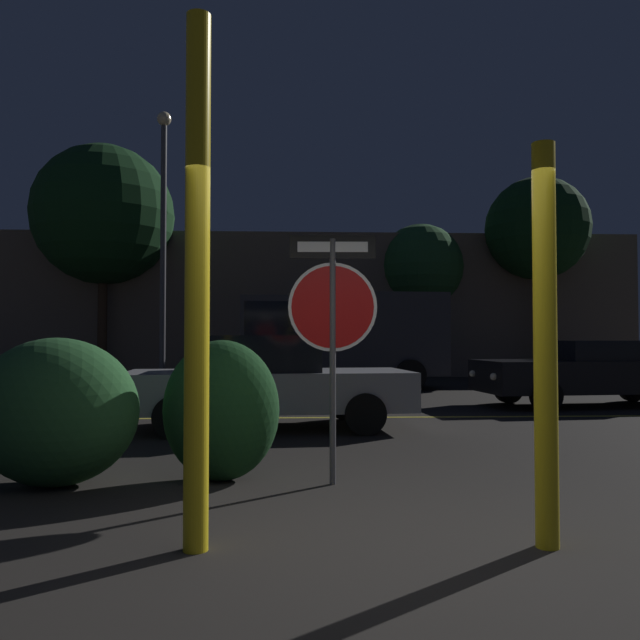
{
  "coord_description": "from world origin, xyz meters",
  "views": [
    {
      "loc": [
        -0.54,
        -4.01,
        1.37
      ],
      "look_at": [
        -0.2,
        3.6,
        1.6
      ],
      "focal_mm": 35.0,
      "sensor_mm": 36.0,
      "label": 1
    }
  ],
  "objects_px": {
    "stop_sign": "(333,309)",
    "street_lamp": "(163,223)",
    "yellow_pole_left": "(197,279)",
    "hedge_bush_1": "(56,412)",
    "passing_car_2": "(267,382)",
    "delivery_truck": "(336,334)",
    "yellow_pole_right": "(545,343)",
    "tree_1": "(103,215)",
    "tree_2": "(421,268)",
    "hedge_bush_2": "(222,410)",
    "passing_car_3": "(593,372)",
    "tree_0": "(537,229)"
  },
  "relations": [
    {
      "from": "passing_car_2",
      "to": "hedge_bush_2",
      "type": "bearing_deg",
      "value": -9.67
    },
    {
      "from": "yellow_pole_left",
      "to": "stop_sign",
      "type": "bearing_deg",
      "value": 60.71
    },
    {
      "from": "hedge_bush_1",
      "to": "passing_car_2",
      "type": "distance_m",
      "value": 4.1
    },
    {
      "from": "hedge_bush_1",
      "to": "tree_0",
      "type": "bearing_deg",
      "value": 55.25
    },
    {
      "from": "stop_sign",
      "to": "hedge_bush_1",
      "type": "bearing_deg",
      "value": -179.1
    },
    {
      "from": "tree_2",
      "to": "yellow_pole_right",
      "type": "bearing_deg",
      "value": -99.3
    },
    {
      "from": "passing_car_2",
      "to": "tree_2",
      "type": "bearing_deg",
      "value": 153.97
    },
    {
      "from": "hedge_bush_2",
      "to": "passing_car_3",
      "type": "height_order",
      "value": "hedge_bush_2"
    },
    {
      "from": "street_lamp",
      "to": "hedge_bush_2",
      "type": "bearing_deg",
      "value": -75.56
    },
    {
      "from": "passing_car_2",
      "to": "tree_2",
      "type": "xyz_separation_m",
      "value": [
        5.15,
        13.29,
        3.31
      ]
    },
    {
      "from": "yellow_pole_right",
      "to": "tree_1",
      "type": "bearing_deg",
      "value": 114.89
    },
    {
      "from": "yellow_pole_left",
      "to": "passing_car_2",
      "type": "height_order",
      "value": "yellow_pole_left"
    },
    {
      "from": "hedge_bush_1",
      "to": "delivery_truck",
      "type": "distance_m",
      "value": 11.71
    },
    {
      "from": "stop_sign",
      "to": "delivery_truck",
      "type": "relative_size",
      "value": 0.42
    },
    {
      "from": "stop_sign",
      "to": "yellow_pole_left",
      "type": "bearing_deg",
      "value": -117.6
    },
    {
      "from": "hedge_bush_1",
      "to": "passing_car_3",
      "type": "height_order",
      "value": "hedge_bush_1"
    },
    {
      "from": "stop_sign",
      "to": "tree_2",
      "type": "distance_m",
      "value": 17.72
    },
    {
      "from": "delivery_truck",
      "to": "hedge_bush_1",
      "type": "bearing_deg",
      "value": 158.8
    },
    {
      "from": "stop_sign",
      "to": "yellow_pole_right",
      "type": "relative_size",
      "value": 0.88
    },
    {
      "from": "stop_sign",
      "to": "delivery_truck",
      "type": "height_order",
      "value": "delivery_truck"
    },
    {
      "from": "delivery_truck",
      "to": "street_lamp",
      "type": "relative_size",
      "value": 0.74
    },
    {
      "from": "yellow_pole_right",
      "to": "tree_2",
      "type": "xyz_separation_m",
      "value": [
        3.08,
        18.85,
        2.68
      ]
    },
    {
      "from": "street_lamp",
      "to": "delivery_truck",
      "type": "bearing_deg",
      "value": -2.41
    },
    {
      "from": "yellow_pole_left",
      "to": "tree_0",
      "type": "distance_m",
      "value": 20.17
    },
    {
      "from": "yellow_pole_left",
      "to": "hedge_bush_1",
      "type": "distance_m",
      "value": 2.65
    },
    {
      "from": "hedge_bush_1",
      "to": "passing_car_2",
      "type": "xyz_separation_m",
      "value": [
        1.82,
        3.68,
        0.02
      ]
    },
    {
      "from": "tree_2",
      "to": "delivery_truck",
      "type": "bearing_deg",
      "value": -121.56
    },
    {
      "from": "yellow_pole_left",
      "to": "tree_1",
      "type": "xyz_separation_m",
      "value": [
        -5.95,
        17.73,
        3.91
      ]
    },
    {
      "from": "stop_sign",
      "to": "street_lamp",
      "type": "xyz_separation_m",
      "value": [
        -3.96,
        11.41,
        2.93
      ]
    },
    {
      "from": "hedge_bush_2",
      "to": "tree_1",
      "type": "height_order",
      "value": "tree_1"
    },
    {
      "from": "tree_0",
      "to": "tree_2",
      "type": "height_order",
      "value": "tree_0"
    },
    {
      "from": "yellow_pole_left",
      "to": "yellow_pole_right",
      "type": "xyz_separation_m",
      "value": [
        2.3,
        -0.04,
        -0.42
      ]
    },
    {
      "from": "hedge_bush_2",
      "to": "tree_2",
      "type": "distance_m",
      "value": 17.99
    },
    {
      "from": "stop_sign",
      "to": "hedge_bush_1",
      "type": "xyz_separation_m",
      "value": [
        -2.59,
        0.04,
        -0.97
      ]
    },
    {
      "from": "hedge_bush_1",
      "to": "passing_car_2",
      "type": "relative_size",
      "value": 0.34
    },
    {
      "from": "passing_car_3",
      "to": "street_lamp",
      "type": "relative_size",
      "value": 0.63
    },
    {
      "from": "yellow_pole_left",
      "to": "passing_car_2",
      "type": "bearing_deg",
      "value": 87.55
    },
    {
      "from": "hedge_bush_1",
      "to": "hedge_bush_2",
      "type": "distance_m",
      "value": 1.53
    },
    {
      "from": "tree_0",
      "to": "yellow_pole_right",
      "type": "bearing_deg",
      "value": -111.74
    },
    {
      "from": "yellow_pole_right",
      "to": "passing_car_3",
      "type": "distance_m",
      "value": 9.59
    },
    {
      "from": "street_lamp",
      "to": "passing_car_2",
      "type": "bearing_deg",
      "value": -67.51
    },
    {
      "from": "yellow_pole_left",
      "to": "passing_car_3",
      "type": "relative_size",
      "value": 0.72
    },
    {
      "from": "hedge_bush_2",
      "to": "tree_1",
      "type": "relative_size",
      "value": 0.17
    },
    {
      "from": "yellow_pole_right",
      "to": "tree_1",
      "type": "distance_m",
      "value": 20.07
    },
    {
      "from": "tree_1",
      "to": "passing_car_3",
      "type": "bearing_deg",
      "value": -36.22
    },
    {
      "from": "tree_1",
      "to": "stop_sign",
      "type": "bearing_deg",
      "value": -66.42
    },
    {
      "from": "passing_car_2",
      "to": "delivery_truck",
      "type": "distance_m",
      "value": 7.7
    },
    {
      "from": "tree_1",
      "to": "tree_2",
      "type": "bearing_deg",
      "value": 5.4
    },
    {
      "from": "hedge_bush_1",
      "to": "tree_2",
      "type": "bearing_deg",
      "value": 67.67
    },
    {
      "from": "delivery_truck",
      "to": "street_lamp",
      "type": "distance_m",
      "value": 5.69
    }
  ]
}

